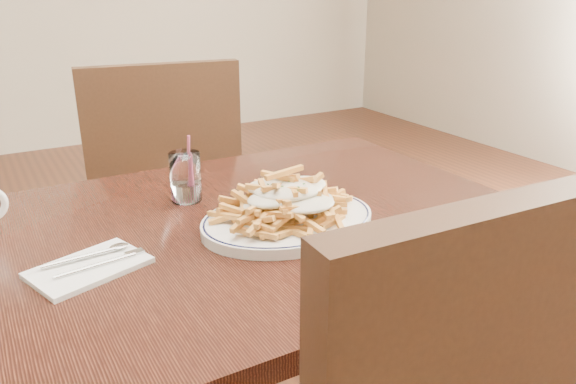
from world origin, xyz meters
TOP-DOWN VIEW (x-y plane):
  - table at (0.00, 0.00)m, footprint 1.20×0.80m
  - chair_far at (0.10, 0.74)m, footprint 0.51×0.51m
  - fries_plate at (0.10, -0.06)m, footprint 0.41×0.38m
  - loaded_fries at (0.10, -0.06)m, footprint 0.25×0.20m
  - napkin at (-0.27, -0.05)m, footprint 0.20×0.16m
  - cutlery at (-0.27, -0.05)m, footprint 0.17×0.08m
  - water_glass at (-0.02, 0.16)m, footprint 0.06×0.06m

SIDE VIEW (x-z plane):
  - chair_far at x=0.10m, z-range 0.07..1.04m
  - table at x=0.00m, z-range 0.30..1.05m
  - napkin at x=-0.27m, z-range 0.75..0.76m
  - cutlery at x=-0.27m, z-range 0.76..0.76m
  - fries_plate at x=0.10m, z-range 0.75..0.77m
  - water_glass at x=-0.02m, z-range 0.72..0.87m
  - loaded_fries at x=0.10m, z-range 0.77..0.85m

